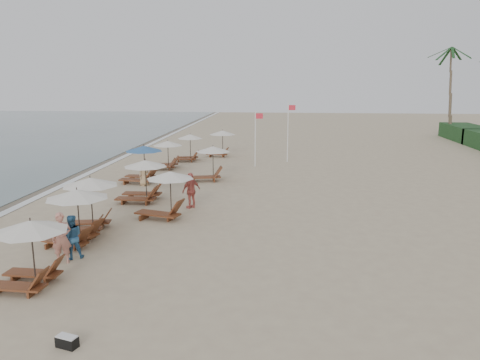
# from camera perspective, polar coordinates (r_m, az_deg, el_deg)

# --- Properties ---
(ground) EXTENTS (160.00, 160.00, 0.00)m
(ground) POSITION_cam_1_polar(r_m,az_deg,el_deg) (17.79, -2.93, -9.13)
(ground) COLOR tan
(ground) RESTS_ON ground
(wet_sand_band) EXTENTS (3.20, 140.00, 0.01)m
(wet_sand_band) POSITION_cam_1_polar(r_m,az_deg,el_deg) (31.03, -23.54, -0.95)
(wet_sand_band) COLOR #6B5E4C
(wet_sand_band) RESTS_ON ground
(foam_line) EXTENTS (0.50, 140.00, 0.02)m
(foam_line) POSITION_cam_1_polar(r_m,az_deg,el_deg) (30.42, -21.39, -1.00)
(foam_line) COLOR white
(foam_line) RESTS_ON ground
(lounger_station_0) EXTENTS (2.49, 2.27, 2.19)m
(lounger_station_0) POSITION_cam_1_polar(r_m,az_deg,el_deg) (16.25, -24.29, -7.91)
(lounger_station_0) COLOR brown
(lounger_station_0) RESTS_ON ground
(lounger_station_1) EXTENTS (2.66, 2.45, 2.22)m
(lounger_station_1) POSITION_cam_1_polar(r_m,az_deg,el_deg) (19.81, -19.42, -3.92)
(lounger_station_1) COLOR brown
(lounger_station_1) RESTS_ON ground
(lounger_station_2) EXTENTS (2.55, 2.35, 2.36)m
(lounger_station_2) POSITION_cam_1_polar(r_m,az_deg,el_deg) (21.23, -17.93, -2.57)
(lounger_station_2) COLOR brown
(lounger_station_2) RESTS_ON ground
(lounger_station_3) EXTENTS (2.71, 2.31, 2.25)m
(lounger_station_3) POSITION_cam_1_polar(r_m,az_deg,el_deg) (25.83, -11.83, -0.20)
(lounger_station_3) COLOR brown
(lounger_station_3) RESTS_ON ground
(lounger_station_4) EXTENTS (2.75, 2.36, 2.36)m
(lounger_station_4) POSITION_cam_1_polar(r_m,az_deg,el_deg) (30.63, -11.90, 1.82)
(lounger_station_4) COLOR brown
(lounger_station_4) RESTS_ON ground
(lounger_station_5) EXTENTS (2.55, 2.34, 2.07)m
(lounger_station_5) POSITION_cam_1_polar(r_m,az_deg,el_deg) (35.11, -9.03, 3.01)
(lounger_station_5) COLOR brown
(lounger_station_5) RESTS_ON ground
(lounger_station_6) EXTENTS (2.36, 2.03, 2.17)m
(lounger_station_6) POSITION_cam_1_polar(r_m,az_deg,el_deg) (38.31, -6.30, 3.91)
(lounger_station_6) COLOR brown
(lounger_station_6) RESTS_ON ground
(inland_station_0) EXTENTS (2.88, 2.24, 2.22)m
(inland_station_0) POSITION_cam_1_polar(r_m,az_deg,el_deg) (22.34, -9.16, -1.43)
(inland_station_0) COLOR brown
(inland_station_0) RESTS_ON ground
(inland_station_1) EXTENTS (2.88, 2.24, 2.22)m
(inland_station_1) POSITION_cam_1_polar(r_m,az_deg,el_deg) (30.52, -3.83, 2.27)
(inland_station_1) COLOR brown
(inland_station_1) RESTS_ON ground
(inland_station_2) EXTENTS (2.56, 2.24, 2.22)m
(inland_station_2) POSITION_cam_1_polar(r_m,az_deg,el_deg) (40.24, -2.36, 4.90)
(inland_station_2) COLOR brown
(inland_station_2) RESTS_ON ground
(beachgoer_near) EXTENTS (0.78, 0.64, 1.85)m
(beachgoer_near) POSITION_cam_1_polar(r_m,az_deg,el_deg) (17.98, -20.72, -6.56)
(beachgoer_near) COLOR tan
(beachgoer_near) RESTS_ON ground
(beachgoer_mid_a) EXTENTS (1.00, 0.94, 1.64)m
(beachgoer_mid_a) POSITION_cam_1_polar(r_m,az_deg,el_deg) (18.31, -19.66, -6.49)
(beachgoer_mid_a) COLOR #2E628C
(beachgoer_mid_a) RESTS_ON ground
(beachgoer_far_a) EXTENTS (1.06, 1.10, 1.84)m
(beachgoer_far_a) POSITION_cam_1_polar(r_m,az_deg,el_deg) (24.07, -5.90, -1.26)
(beachgoer_far_a) COLOR #C1584D
(beachgoer_far_a) RESTS_ON ground
(beachgoer_far_b) EXTENTS (0.84, 0.88, 1.52)m
(beachgoer_far_b) POSITION_cam_1_polar(r_m,az_deg,el_deg) (29.73, -11.51, 0.77)
(beachgoer_far_b) COLOR tan
(beachgoer_far_b) RESTS_ON ground
(duffel_bag) EXTENTS (0.58, 0.41, 0.30)m
(duffel_bag) POSITION_cam_1_polar(r_m,az_deg,el_deg) (12.89, -20.13, -17.81)
(duffel_bag) COLOR black
(duffel_bag) RESTS_ON ground
(flag_pole_near) EXTENTS (0.60, 0.08, 4.20)m
(flag_pole_near) POSITION_cam_1_polar(r_m,az_deg,el_deg) (35.47, 1.92, 5.37)
(flag_pole_near) COLOR silver
(flag_pole_near) RESTS_ON ground
(flag_pole_far) EXTENTS (0.60, 0.08, 4.70)m
(flag_pole_far) POSITION_cam_1_polar(r_m,az_deg,el_deg) (37.72, 5.85, 6.10)
(flag_pole_far) COLOR silver
(flag_pole_far) RESTS_ON ground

